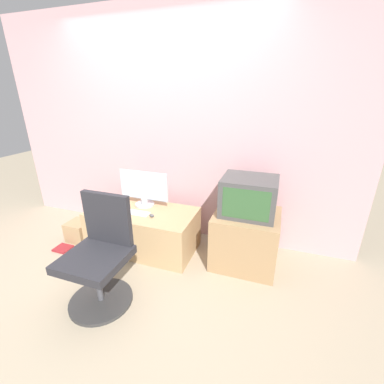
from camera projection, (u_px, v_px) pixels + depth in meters
ground_plane at (111, 296)px, 2.31m from camera, size 12.00×12.00×0.00m
wall_back at (167, 130)px, 2.99m from camera, size 4.40×0.05×2.60m
desk at (144, 229)px, 2.95m from camera, size 1.19×0.62×0.47m
side_stand at (245, 238)px, 2.68m from camera, size 0.65×0.59×0.57m
main_monitor at (144, 189)px, 2.94m from camera, size 0.60×0.22×0.41m
keyboard at (136, 213)px, 2.80m from camera, size 0.30×0.10×0.01m
mouse at (152, 216)px, 2.72m from camera, size 0.05×0.03×0.03m
crt_tv at (249, 196)px, 2.51m from camera, size 0.53×0.44×0.38m
office_chair at (100, 258)px, 2.15m from camera, size 0.54×0.54×0.94m
cardboard_box_lower at (79, 231)px, 3.15m from camera, size 0.26×0.25×0.24m
book at (63, 248)px, 2.99m from camera, size 0.18×0.16×0.02m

